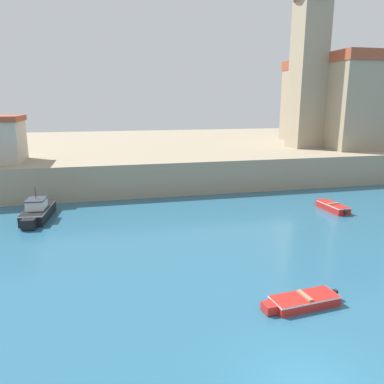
{
  "coord_description": "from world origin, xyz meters",
  "views": [
    {
      "loc": [
        -5.78,
        -8.65,
        8.7
      ],
      "look_at": [
        0.54,
        18.17,
        2.0
      ],
      "focal_mm": 35.0,
      "sensor_mm": 36.0,
      "label": 1
    }
  ],
  "objects_px": {
    "dinghy_red_2": "(302,301)",
    "dinghy_red_3": "(332,207)",
    "church": "(333,96)",
    "motorboat_black_1": "(37,211)"
  },
  "relations": [
    {
      "from": "dinghy_red_2",
      "to": "church",
      "type": "bearing_deg",
      "value": 55.75
    },
    {
      "from": "dinghy_red_2",
      "to": "dinghy_red_3",
      "type": "relative_size",
      "value": 1.02
    },
    {
      "from": "dinghy_red_2",
      "to": "church",
      "type": "height_order",
      "value": "church"
    },
    {
      "from": "dinghy_red_3",
      "to": "church",
      "type": "distance_m",
      "value": 22.91
    },
    {
      "from": "motorboat_black_1",
      "to": "dinghy_red_2",
      "type": "relative_size",
      "value": 1.46
    },
    {
      "from": "dinghy_red_2",
      "to": "dinghy_red_3",
      "type": "height_order",
      "value": "dinghy_red_3"
    },
    {
      "from": "motorboat_black_1",
      "to": "church",
      "type": "xyz_separation_m",
      "value": [
        34.16,
        14.8,
        8.73
      ]
    },
    {
      "from": "motorboat_black_1",
      "to": "dinghy_red_3",
      "type": "bearing_deg",
      "value": -7.74
    },
    {
      "from": "dinghy_red_2",
      "to": "dinghy_red_3",
      "type": "xyz_separation_m",
      "value": [
        9.86,
        12.78,
        0.07
      ]
    },
    {
      "from": "motorboat_black_1",
      "to": "church",
      "type": "distance_m",
      "value": 38.24
    }
  ]
}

